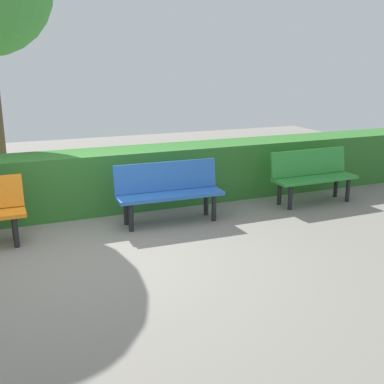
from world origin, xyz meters
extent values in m
plane|color=gray|center=(0.00, 0.00, 0.00)|extent=(18.21, 18.21, 0.00)
cube|color=#2D8C38|center=(-3.85, -0.81, 0.41)|extent=(1.45, 0.45, 0.05)
cube|color=#2D8C38|center=(-3.84, -1.00, 0.65)|extent=(1.45, 0.13, 0.42)
cylinder|color=black|center=(-4.42, -0.67, 0.20)|extent=(0.07, 0.07, 0.39)
cylinder|color=black|center=(-4.42, -0.97, 0.20)|extent=(0.07, 0.07, 0.39)
cylinder|color=black|center=(-3.28, -0.65, 0.20)|extent=(0.07, 0.07, 0.39)
cylinder|color=black|center=(-3.27, -0.95, 0.20)|extent=(0.07, 0.07, 0.39)
cube|color=blue|center=(-1.33, -0.78, 0.41)|extent=(1.55, 0.46, 0.05)
cube|color=blue|center=(-1.33, -0.97, 0.65)|extent=(1.54, 0.14, 0.42)
cylinder|color=black|center=(-1.94, -0.61, 0.20)|extent=(0.07, 0.07, 0.39)
cylinder|color=black|center=(-1.95, -0.91, 0.20)|extent=(0.07, 0.07, 0.39)
cylinder|color=black|center=(-0.71, -0.65, 0.20)|extent=(0.07, 0.07, 0.39)
cylinder|color=black|center=(-0.71, -0.95, 0.20)|extent=(0.07, 0.07, 0.39)
cylinder|color=black|center=(0.78, -0.64, 0.20)|extent=(0.07, 0.07, 0.39)
cylinder|color=black|center=(0.79, -0.94, 0.20)|extent=(0.07, 0.07, 0.39)
cube|color=#2D6B28|center=(-1.22, -1.80, 0.46)|extent=(14.21, 0.78, 0.93)
camera|label=1|loc=(0.87, 5.36, 2.27)|focal=44.34mm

